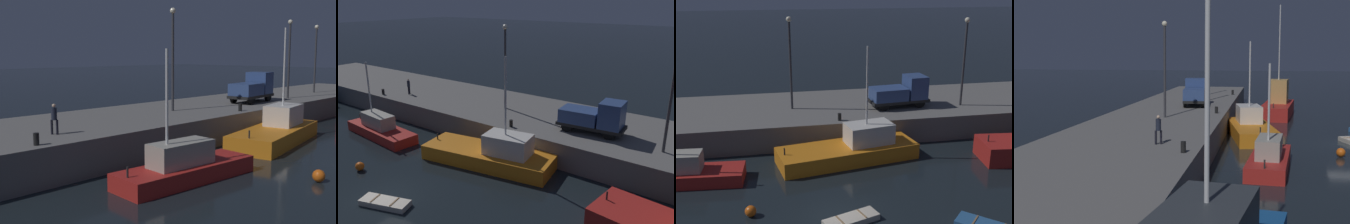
% 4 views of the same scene
% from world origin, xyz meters
% --- Properties ---
extents(ground_plane, '(320.00, 320.00, 0.00)m').
position_xyz_m(ground_plane, '(0.00, 0.00, 0.00)').
color(ground_plane, black).
extents(pier_quay, '(70.47, 10.08, 2.05)m').
position_xyz_m(pier_quay, '(0.00, 14.75, 1.03)').
color(pier_quay, slate).
rests_on(pier_quay, ground).
extents(fishing_trawler_red, '(11.06, 4.23, 12.66)m').
position_xyz_m(fishing_trawler_red, '(17.32, 4.97, 1.31)').
color(fishing_trawler_red, red).
rests_on(fishing_trawler_red, ground).
extents(fishing_boat_blue, '(8.12, 2.95, 6.65)m').
position_xyz_m(fishing_boat_blue, '(-9.19, 5.98, 0.73)').
color(fishing_boat_blue, red).
rests_on(fishing_boat_blue, ground).
extents(fishing_boat_orange, '(10.49, 4.98, 8.26)m').
position_xyz_m(fishing_boat_orange, '(2.53, 7.53, 0.85)').
color(fishing_boat_orange, orange).
rests_on(fishing_boat_orange, ground).
extents(mooring_buoy_near, '(0.64, 0.64, 0.64)m').
position_xyz_m(mooring_buoy_near, '(-4.62, 1.02, 0.32)').
color(mooring_buoy_near, orange).
rests_on(mooring_buoy_near, ground).
extents(lamp_post_west, '(0.44, 0.44, 7.72)m').
position_xyz_m(lamp_post_west, '(-1.27, 14.33, 6.58)').
color(lamp_post_west, '#38383D').
rests_on(lamp_post_west, pier_quay).
extents(lamp_post_east, '(0.44, 0.44, 7.55)m').
position_xyz_m(lamp_post_east, '(13.32, 12.62, 6.49)').
color(lamp_post_east, '#38383D').
rests_on(lamp_post_east, pier_quay).
extents(lamp_post_central, '(0.44, 0.44, 7.43)m').
position_xyz_m(lamp_post_central, '(20.93, 13.55, 6.43)').
color(lamp_post_central, '#38383D').
rests_on(lamp_post_central, pier_quay).
extents(utility_truck, '(5.25, 2.47, 2.64)m').
position_xyz_m(utility_truck, '(8.07, 13.25, 3.30)').
color(utility_truck, black).
rests_on(utility_truck, pier_quay).
extents(dockworker, '(0.42, 0.42, 1.68)m').
position_xyz_m(dockworker, '(-12.74, 12.28, 3.01)').
color(dockworker, black).
rests_on(dockworker, pier_quay).
extents(bollard_west, '(0.28, 0.28, 0.58)m').
position_xyz_m(bollard_west, '(2.16, 10.49, 2.34)').
color(bollard_west, black).
rests_on(bollard_west, pier_quay).
extents(bollard_central, '(0.28, 0.28, 0.59)m').
position_xyz_m(bollard_central, '(21.24, 10.45, 2.34)').
color(bollard_central, black).
rests_on(bollard_central, pier_quay).
extents(bollard_east, '(0.28, 0.28, 0.60)m').
position_xyz_m(bollard_east, '(-14.83, 10.47, 2.35)').
color(bollard_east, black).
rests_on(bollard_east, pier_quay).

